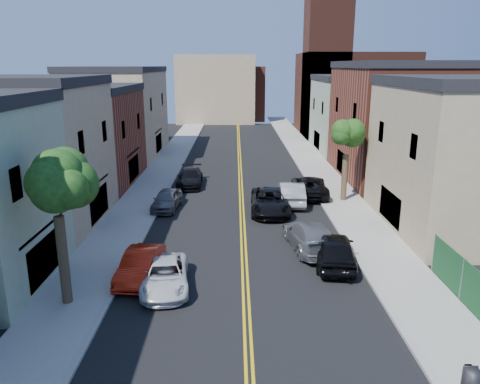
{
  "coord_description": "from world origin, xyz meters",
  "views": [
    {
      "loc": [
        -0.46,
        -4.66,
        10.24
      ],
      "look_at": [
        -0.16,
        25.54,
        2.0
      ],
      "focal_mm": 34.88,
      "sensor_mm": 36.0,
      "label": 1
    }
  ],
  "objects_px": {
    "grey_car_right": "(310,236)",
    "dark_car_right_far": "(309,186)",
    "black_car_right": "(335,249)",
    "black_car_left": "(190,178)",
    "red_sedan": "(141,265)",
    "black_suv_lane": "(270,201)",
    "silver_car_right": "(291,193)",
    "white_pickup": "(165,276)",
    "grey_car_left": "(167,200)"
  },
  "relations": [
    {
      "from": "black_car_right",
      "to": "silver_car_right",
      "type": "relative_size",
      "value": 0.98
    },
    {
      "from": "red_sedan",
      "to": "dark_car_right_far",
      "type": "relative_size",
      "value": 0.75
    },
    {
      "from": "black_car_left",
      "to": "grey_car_right",
      "type": "distance_m",
      "value": 16.77
    },
    {
      "from": "white_pickup",
      "to": "black_suv_lane",
      "type": "height_order",
      "value": "black_suv_lane"
    },
    {
      "from": "dark_car_right_far",
      "to": "red_sedan",
      "type": "bearing_deg",
      "value": 58.49
    },
    {
      "from": "grey_car_left",
      "to": "black_car_left",
      "type": "distance_m",
      "value": 6.91
    },
    {
      "from": "black_car_right",
      "to": "black_suv_lane",
      "type": "xyz_separation_m",
      "value": [
        -2.76,
        9.15,
        -0.04
      ]
    },
    {
      "from": "red_sedan",
      "to": "black_suv_lane",
      "type": "relative_size",
      "value": 0.75
    },
    {
      "from": "white_pickup",
      "to": "black_suv_lane",
      "type": "xyz_separation_m",
      "value": [
        5.82,
        11.83,
        0.17
      ]
    },
    {
      "from": "red_sedan",
      "to": "black_car_left",
      "type": "height_order",
      "value": "black_car_left"
    },
    {
      "from": "white_pickup",
      "to": "dark_car_right_far",
      "type": "height_order",
      "value": "dark_car_right_far"
    },
    {
      "from": "black_car_left",
      "to": "grey_car_left",
      "type": "bearing_deg",
      "value": -99.93
    },
    {
      "from": "grey_car_left",
      "to": "black_car_left",
      "type": "xyz_separation_m",
      "value": [
        1.05,
        6.83,
        0.02
      ]
    },
    {
      "from": "silver_car_right",
      "to": "dark_car_right_far",
      "type": "xyz_separation_m",
      "value": [
        1.7,
        2.15,
        -0.04
      ]
    },
    {
      "from": "red_sedan",
      "to": "black_suv_lane",
      "type": "xyz_separation_m",
      "value": [
        7.18,
        10.78,
        0.09
      ]
    },
    {
      "from": "red_sedan",
      "to": "silver_car_right",
      "type": "relative_size",
      "value": 0.85
    },
    {
      "from": "black_car_left",
      "to": "silver_car_right",
      "type": "height_order",
      "value": "silver_car_right"
    },
    {
      "from": "black_car_left",
      "to": "grey_car_right",
      "type": "bearing_deg",
      "value": -61.74
    },
    {
      "from": "dark_car_right_far",
      "to": "black_car_right",
      "type": "bearing_deg",
      "value": 90.74
    },
    {
      "from": "red_sedan",
      "to": "black_car_left",
      "type": "bearing_deg",
      "value": 93.4
    },
    {
      "from": "black_suv_lane",
      "to": "grey_car_left",
      "type": "bearing_deg",
      "value": 175.69
    },
    {
      "from": "red_sedan",
      "to": "black_suv_lane",
      "type": "bearing_deg",
      "value": 61.94
    },
    {
      "from": "black_car_left",
      "to": "red_sedan",
      "type": "bearing_deg",
      "value": -93.42
    },
    {
      "from": "grey_car_right",
      "to": "black_suv_lane",
      "type": "xyz_separation_m",
      "value": [
        -1.78,
        6.98,
        0.01
      ]
    },
    {
      "from": "grey_car_left",
      "to": "black_suv_lane",
      "type": "relative_size",
      "value": 0.73
    },
    {
      "from": "black_car_right",
      "to": "dark_car_right_far",
      "type": "relative_size",
      "value": 0.87
    },
    {
      "from": "red_sedan",
      "to": "black_suv_lane",
      "type": "height_order",
      "value": "black_suv_lane"
    },
    {
      "from": "grey_car_left",
      "to": "black_car_left",
      "type": "bearing_deg",
      "value": 86.95
    },
    {
      "from": "grey_car_right",
      "to": "black_car_right",
      "type": "relative_size",
      "value": 1.1
    },
    {
      "from": "silver_car_right",
      "to": "black_car_left",
      "type": "bearing_deg",
      "value": -31.21
    },
    {
      "from": "red_sedan",
      "to": "grey_car_left",
      "type": "relative_size",
      "value": 1.02
    },
    {
      "from": "red_sedan",
      "to": "black_car_left",
      "type": "distance_m",
      "value": 18.41
    },
    {
      "from": "white_pickup",
      "to": "grey_car_left",
      "type": "relative_size",
      "value": 1.09
    },
    {
      "from": "black_car_left",
      "to": "dark_car_right_far",
      "type": "bearing_deg",
      "value": -19.92
    },
    {
      "from": "white_pickup",
      "to": "red_sedan",
      "type": "bearing_deg",
      "value": 135.81
    },
    {
      "from": "red_sedan",
      "to": "dark_car_right_far",
      "type": "xyz_separation_m",
      "value": [
        10.66,
        15.03,
        0.09
      ]
    },
    {
      "from": "red_sedan",
      "to": "white_pickup",
      "type": "distance_m",
      "value": 1.72
    },
    {
      "from": "red_sedan",
      "to": "silver_car_right",
      "type": "height_order",
      "value": "silver_car_right"
    },
    {
      "from": "white_pickup",
      "to": "silver_car_right",
      "type": "height_order",
      "value": "silver_car_right"
    },
    {
      "from": "grey_car_right",
      "to": "black_car_right",
      "type": "distance_m",
      "value": 2.38
    },
    {
      "from": "grey_car_right",
      "to": "dark_car_right_far",
      "type": "bearing_deg",
      "value": -106.0
    },
    {
      "from": "red_sedan",
      "to": "black_suv_lane",
      "type": "distance_m",
      "value": 12.95
    },
    {
      "from": "red_sedan",
      "to": "grey_car_left",
      "type": "height_order",
      "value": "grey_car_left"
    },
    {
      "from": "red_sedan",
      "to": "black_car_left",
      "type": "relative_size",
      "value": 0.85
    },
    {
      "from": "grey_car_left",
      "to": "silver_car_right",
      "type": "distance_m",
      "value": 9.39
    },
    {
      "from": "black_car_left",
      "to": "grey_car_right",
      "type": "xyz_separation_m",
      "value": [
        8.25,
        -14.6,
        0.06
      ]
    },
    {
      "from": "black_car_right",
      "to": "silver_car_right",
      "type": "height_order",
      "value": "black_car_right"
    },
    {
      "from": "red_sedan",
      "to": "grey_car_left",
      "type": "xyz_separation_m",
      "value": [
        -0.34,
        11.56,
        0.01
      ]
    },
    {
      "from": "white_pickup",
      "to": "grey_car_left",
      "type": "xyz_separation_m",
      "value": [
        -1.7,
        12.62,
        0.08
      ]
    },
    {
      "from": "black_car_right",
      "to": "silver_car_right",
      "type": "xyz_separation_m",
      "value": [
        -0.97,
        11.25,
        -0.01
      ]
    }
  ]
}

